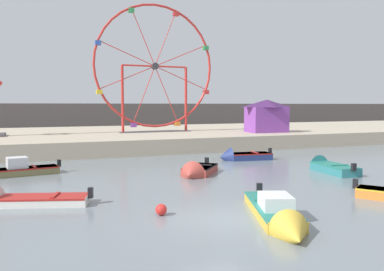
{
  "coord_description": "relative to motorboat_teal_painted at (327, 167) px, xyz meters",
  "views": [
    {
      "loc": [
        -6.17,
        -12.85,
        4.17
      ],
      "look_at": [
        3.98,
        12.42,
        2.07
      ],
      "focal_mm": 37.2,
      "sensor_mm": 36.0,
      "label": 1
    }
  ],
  "objects": [
    {
      "name": "ground_plane",
      "position": [
        -11.03,
        -7.02,
        -0.28
      ],
      "size": [
        240.0,
        240.0,
        0.0
      ],
      "primitive_type": "plane",
      "color": "slate"
    },
    {
      "name": "quay_promenade",
      "position": [
        -11.03,
        22.8,
        0.38
      ],
      "size": [
        110.0,
        22.92,
        1.32
      ],
      "primitive_type": "cube",
      "color": "#B7A88E",
      "rests_on": "ground_plane"
    },
    {
      "name": "distant_town_skyline",
      "position": [
        -11.03,
        46.66,
        1.92
      ],
      "size": [
        140.0,
        3.0,
        4.4
      ],
      "primitive_type": "cube",
      "color": "#564C47",
      "rests_on": "ground_plane"
    },
    {
      "name": "motorboat_teal_painted",
      "position": [
        0.0,
        0.0,
        0.0
      ],
      "size": [
        1.8,
        4.45,
        1.31
      ],
      "rotation": [
        0.0,
        0.0,
        1.46
      ],
      "color": "teal",
      "rests_on": "ground_plane"
    },
    {
      "name": "motorboat_mustard_yellow",
      "position": [
        -9.24,
        -8.27,
        0.0
      ],
      "size": [
        3.27,
        5.98,
        1.35
      ],
      "rotation": [
        0.0,
        0.0,
        4.36
      ],
      "color": "gold",
      "rests_on": "ground_plane"
    },
    {
      "name": "motorboat_olive_wood",
      "position": [
        -18.46,
        5.54,
        0.04
      ],
      "size": [
        4.95,
        2.03,
        1.48
      ],
      "rotation": [
        0.0,
        0.0,
        3.31
      ],
      "color": "olive",
      "rests_on": "ground_plane"
    },
    {
      "name": "motorboat_white_red_stripe",
      "position": [
        -17.71,
        -2.08,
        -0.08
      ],
      "size": [
        4.81,
        2.58,
        1.16
      ],
      "rotation": [
        0.0,
        0.0,
        2.82
      ],
      "color": "silver",
      "rests_on": "ground_plane"
    },
    {
      "name": "motorboat_navy_blue",
      "position": [
        -2.58,
        6.57,
        -0.0
      ],
      "size": [
        4.27,
        1.95,
        1.41
      ],
      "rotation": [
        0.0,
        0.0,
        3.01
      ],
      "color": "navy",
      "rests_on": "ground_plane"
    },
    {
      "name": "motorboat_faded_red",
      "position": [
        -8.27,
        1.63,
        -0.03
      ],
      "size": [
        3.43,
        3.7,
        1.43
      ],
      "rotation": [
        0.0,
        0.0,
        4.02
      ],
      "color": "#B24238",
      "rests_on": "ground_plane"
    },
    {
      "name": "ferris_wheel_red_frame",
      "position": [
        -5.18,
        20.46,
        7.72
      ],
      "size": [
        12.81,
        1.2,
        13.29
      ],
      "color": "red",
      "rests_on": "quay_promenade"
    },
    {
      "name": "carnival_booth_purple_stall",
      "position": [
        5.5,
        15.75,
        2.81
      ],
      "size": [
        4.44,
        3.07,
        3.4
      ],
      "rotation": [
        0.0,
        0.0,
        -0.05
      ],
      "color": "purple",
      "rests_on": "quay_promenade"
    },
    {
      "name": "mooring_buoy_orange",
      "position": [
        -12.78,
        -5.73,
        -0.06
      ],
      "size": [
        0.44,
        0.44,
        0.44
      ],
      "primitive_type": "sphere",
      "color": "red",
      "rests_on": "ground_plane"
    }
  ]
}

